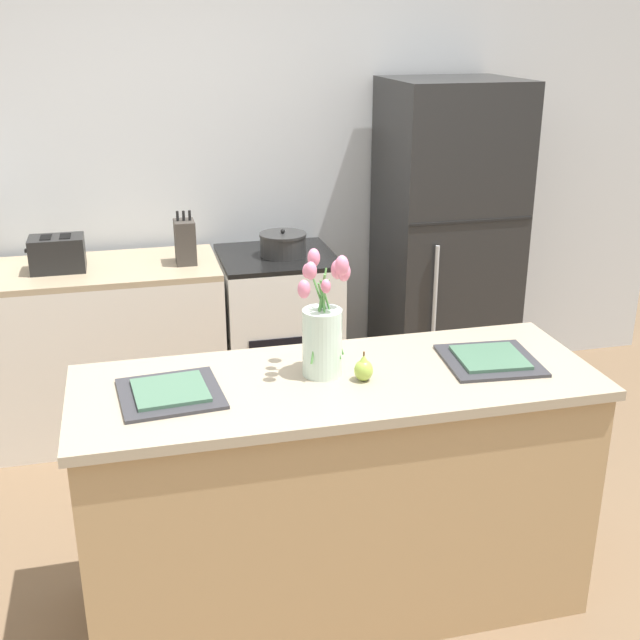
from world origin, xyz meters
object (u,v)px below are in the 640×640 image
(flower_vase, at_px, (323,331))
(plate_setting_left, at_px, (170,393))
(toaster, at_px, (57,254))
(knife_block, at_px, (185,242))
(plate_setting_right, at_px, (490,360))
(refrigerator, at_px, (445,246))
(pear_figurine, at_px, (364,369))
(cooking_pot, at_px, (283,244))
(stove_range, at_px, (279,335))

(flower_vase, relative_size, plate_setting_left, 1.24)
(toaster, relative_size, knife_block, 1.04)
(plate_setting_right, bearing_deg, refrigerator, 73.14)
(flower_vase, height_order, knife_block, flower_vase)
(refrigerator, distance_m, plate_setting_right, 1.67)
(flower_vase, distance_m, plate_setting_left, 0.55)
(refrigerator, xyz_separation_m, knife_block, (-1.43, -0.04, 0.13))
(plate_setting_left, bearing_deg, flower_vase, 5.19)
(pear_figurine, bearing_deg, toaster, 123.64)
(plate_setting_right, xyz_separation_m, cooking_pot, (-0.44, 1.58, 0.04))
(plate_setting_left, distance_m, knife_block, 1.58)
(plate_setting_left, height_order, toaster, toaster)
(refrigerator, bearing_deg, flower_vase, -125.06)
(refrigerator, xyz_separation_m, cooking_pot, (-0.92, -0.02, 0.07))
(toaster, bearing_deg, flower_vase, -58.07)
(plate_setting_right, bearing_deg, pear_figurine, -175.58)
(plate_setting_right, bearing_deg, plate_setting_left, 180.00)
(flower_vase, bearing_deg, stove_range, 84.81)
(toaster, xyz_separation_m, cooking_pot, (1.13, -0.00, -0.03))
(refrigerator, xyz_separation_m, plate_setting_left, (-1.61, -1.60, 0.04))
(flower_vase, relative_size, knife_block, 1.61)
(plate_setting_right, distance_m, knife_block, 1.83)
(refrigerator, relative_size, pear_figurine, 16.95)
(pear_figurine, bearing_deg, stove_range, 89.31)
(refrigerator, height_order, knife_block, refrigerator)
(flower_vase, bearing_deg, cooking_pot, 83.67)
(flower_vase, distance_m, knife_block, 1.55)
(flower_vase, relative_size, plate_setting_right, 1.24)
(toaster, bearing_deg, pear_figurine, -56.36)
(refrigerator, relative_size, plate_setting_right, 5.09)
(pear_figurine, distance_m, toaster, 1.95)
(stove_range, distance_m, plate_setting_right, 1.73)
(refrigerator, bearing_deg, pear_figurine, -120.60)
(knife_block, bearing_deg, stove_range, 4.61)
(flower_vase, height_order, plate_setting_right, flower_vase)
(plate_setting_right, relative_size, knife_block, 1.30)
(plate_setting_left, distance_m, toaster, 1.64)
(stove_range, bearing_deg, toaster, -179.06)
(pear_figurine, height_order, knife_block, knife_block)
(refrigerator, bearing_deg, stove_range, -179.96)
(refrigerator, xyz_separation_m, pear_figurine, (-0.97, -1.64, 0.07))
(pear_figurine, xyz_separation_m, cooking_pot, (0.05, 1.62, 0.00))
(stove_range, bearing_deg, knife_block, -175.39)
(flower_vase, distance_m, cooking_pot, 1.55)
(plate_setting_right, distance_m, toaster, 2.23)
(plate_setting_left, bearing_deg, cooking_pot, 66.33)
(knife_block, bearing_deg, plate_setting_right, -58.93)
(stove_range, distance_m, cooking_pot, 0.51)
(stove_range, xyz_separation_m, cooking_pot, (0.03, -0.02, 0.51))
(flower_vase, distance_m, toaster, 1.81)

